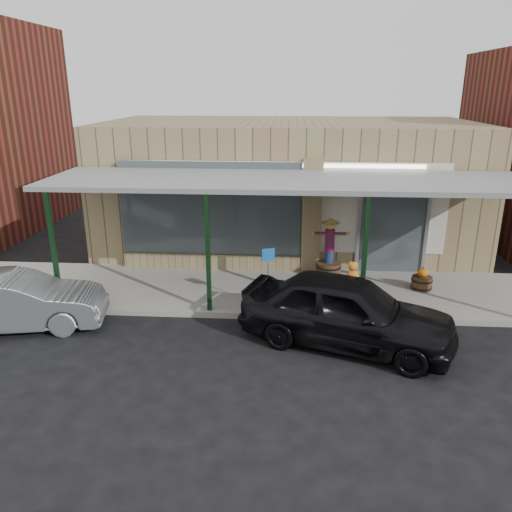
# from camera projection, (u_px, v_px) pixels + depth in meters

# --- Properties ---
(ground) EXTENTS (120.00, 120.00, 0.00)m
(ground) POSITION_uv_depth(u_px,v_px,m) (282.00, 365.00, 9.95)
(ground) COLOR black
(ground) RESTS_ON ground
(sidewalk) EXTENTS (40.00, 3.20, 0.15)m
(sidewalk) POSITION_uv_depth(u_px,v_px,m) (285.00, 291.00, 13.33)
(sidewalk) COLOR gray
(sidewalk) RESTS_ON ground
(storefront) EXTENTS (12.00, 6.25, 4.20)m
(storefront) POSITION_uv_depth(u_px,v_px,m) (288.00, 185.00, 16.99)
(storefront) COLOR #8E7F57
(storefront) RESTS_ON ground
(awning) EXTENTS (12.00, 3.00, 3.04)m
(awning) POSITION_uv_depth(u_px,v_px,m) (287.00, 183.00, 12.35)
(awning) COLOR gray
(awning) RESTS_ON ground
(block_buildings_near) EXTENTS (61.00, 8.00, 8.00)m
(block_buildings_near) POSITION_uv_depth(u_px,v_px,m) (347.00, 132.00, 17.30)
(block_buildings_near) COLOR maroon
(block_buildings_near) RESTS_ON ground
(barrel_scarecrow) EXTENTS (1.03, 0.86, 1.75)m
(barrel_scarecrow) POSITION_uv_depth(u_px,v_px,m) (329.00, 258.00, 13.91)
(barrel_scarecrow) COLOR #4E301F
(barrel_scarecrow) RESTS_ON sidewalk
(barrel_pumpkin) EXTENTS (0.69, 0.69, 0.63)m
(barrel_pumpkin) POSITION_uv_depth(u_px,v_px,m) (422.00, 281.00, 13.21)
(barrel_pumpkin) COLOR #4E301F
(barrel_pumpkin) RESTS_ON sidewalk
(handicap_sign) EXTENTS (0.30, 0.14, 1.51)m
(handicap_sign) POSITION_uv_depth(u_px,v_px,m) (268.00, 270.00, 11.88)
(handicap_sign) COLOR gray
(handicap_sign) RESTS_ON sidewalk
(parked_sedan) EXTENTS (4.85, 3.20, 1.58)m
(parked_sedan) POSITION_uv_depth(u_px,v_px,m) (347.00, 311.00, 10.54)
(parked_sedan) COLOR black
(parked_sedan) RESTS_ON ground
(car_grey) EXTENTS (4.08, 2.11, 1.28)m
(car_grey) POSITION_uv_depth(u_px,v_px,m) (16.00, 302.00, 11.30)
(car_grey) COLOR slate
(car_grey) RESTS_ON ground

